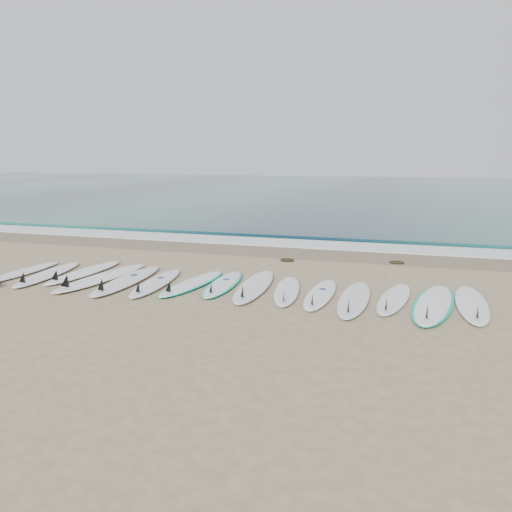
# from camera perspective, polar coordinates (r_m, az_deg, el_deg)

# --- Properties ---
(ground) EXTENTS (120.00, 120.00, 0.00)m
(ground) POSITION_cam_1_polar(r_m,az_deg,el_deg) (10.24, -3.96, -3.61)
(ground) COLOR #998463
(ocean) EXTENTS (120.00, 55.00, 0.03)m
(ocean) POSITION_cam_1_polar(r_m,az_deg,el_deg) (41.97, 12.30, 7.43)
(ocean) COLOR #1A4B4E
(ocean) RESTS_ON ground
(wet_sand_band) EXTENTS (120.00, 1.80, 0.01)m
(wet_sand_band) POSITION_cam_1_polar(r_m,az_deg,el_deg) (14.05, 2.04, 0.51)
(wet_sand_band) COLOR #72624B
(wet_sand_band) RESTS_ON ground
(foam_band) EXTENTS (120.00, 1.40, 0.04)m
(foam_band) POSITION_cam_1_polar(r_m,az_deg,el_deg) (15.38, 3.40, 1.49)
(foam_band) COLOR silver
(foam_band) RESTS_ON ground
(wave_crest) EXTENTS (120.00, 1.00, 0.10)m
(wave_crest) POSITION_cam_1_polar(r_m,az_deg,el_deg) (16.82, 4.62, 2.41)
(wave_crest) COLOR #1A4B4E
(wave_crest) RESTS_ON ground
(surfboard_0) EXTENTS (0.51, 2.36, 0.30)m
(surfboard_0) POSITION_cam_1_polar(r_m,az_deg,el_deg) (12.54, -25.27, -1.67)
(surfboard_0) COLOR white
(surfboard_0) RESTS_ON ground
(surfboard_1) EXTENTS (0.89, 2.60, 0.33)m
(surfboard_1) POSITION_cam_1_polar(r_m,az_deg,el_deg) (12.06, -22.80, -1.93)
(surfboard_1) COLOR white
(surfboard_1) RESTS_ON ground
(surfboard_2) EXTENTS (0.62, 2.59, 0.33)m
(surfboard_2) POSITION_cam_1_polar(r_m,az_deg,el_deg) (11.95, -19.18, -1.78)
(surfboard_2) COLOR white
(surfboard_2) RESTS_ON ground
(surfboard_3) EXTENTS (0.91, 2.95, 0.37)m
(surfboard_3) POSITION_cam_1_polar(r_m,az_deg,el_deg) (11.28, -17.41, -2.38)
(surfboard_3) COLOR white
(surfboard_3) RESTS_ON ground
(surfboard_4) EXTENTS (0.74, 2.84, 0.36)m
(surfboard_4) POSITION_cam_1_polar(r_m,az_deg,el_deg) (10.90, -14.65, -2.71)
(surfboard_4) COLOR white
(surfboard_4) RESTS_ON ground
(surfboard_5) EXTENTS (0.80, 2.55, 0.32)m
(surfboard_5) POSITION_cam_1_polar(r_m,az_deg,el_deg) (10.59, -11.45, -3.01)
(surfboard_5) COLOR white
(surfboard_5) RESTS_ON ground
(surfboard_6) EXTENTS (0.85, 2.46, 0.31)m
(surfboard_6) POSITION_cam_1_polar(r_m,az_deg,el_deg) (10.45, -7.37, -3.12)
(surfboard_6) COLOR white
(surfboard_6) RESTS_ON ground
(surfboard_7) EXTENTS (0.74, 2.35, 0.29)m
(surfboard_7) POSITION_cam_1_polar(r_m,az_deg,el_deg) (10.35, -3.82, -3.20)
(surfboard_7) COLOR white
(surfboard_7) RESTS_ON ground
(surfboard_8) EXTENTS (0.80, 2.81, 0.35)m
(surfboard_8) POSITION_cam_1_polar(r_m,az_deg,el_deg) (10.09, -0.26, -3.46)
(surfboard_8) COLOR white
(surfboard_8) RESTS_ON ground
(surfboard_9) EXTENTS (0.85, 2.36, 0.30)m
(surfboard_9) POSITION_cam_1_polar(r_m,az_deg,el_deg) (9.81, 3.54, -3.97)
(surfboard_9) COLOR white
(surfboard_9) RESTS_ON ground
(surfboard_10) EXTENTS (0.49, 2.35, 0.30)m
(surfboard_10) POSITION_cam_1_polar(r_m,az_deg,el_deg) (9.61, 7.33, -4.35)
(surfboard_10) COLOR white
(surfboard_10) RESTS_ON ground
(surfboard_11) EXTENTS (0.54, 2.59, 0.33)m
(surfboard_11) POSITION_cam_1_polar(r_m,az_deg,el_deg) (9.37, 11.13, -4.85)
(surfboard_11) COLOR silver
(surfboard_11) RESTS_ON ground
(surfboard_12) EXTENTS (0.77, 2.37, 0.30)m
(surfboard_12) POSITION_cam_1_polar(r_m,az_deg,el_deg) (9.58, 15.45, -4.74)
(surfboard_12) COLOR white
(surfboard_12) RESTS_ON ground
(surfboard_13) EXTENTS (1.06, 2.87, 0.36)m
(surfboard_13) POSITION_cam_1_polar(r_m,az_deg,el_deg) (9.46, 19.61, -5.18)
(surfboard_13) COLOR white
(surfboard_13) RESTS_ON ground
(surfboard_14) EXTENTS (0.59, 2.60, 0.33)m
(surfboard_14) POSITION_cam_1_polar(r_m,az_deg,el_deg) (9.68, 23.46, -5.07)
(surfboard_14) COLOR white
(surfboard_14) RESTS_ON ground
(seaweed_near) EXTENTS (0.36, 0.28, 0.07)m
(seaweed_near) POSITION_cam_1_polar(r_m,az_deg,el_deg) (12.81, 3.57, -0.43)
(seaweed_near) COLOR black
(seaweed_near) RESTS_ON ground
(seaweed_far) EXTENTS (0.37, 0.29, 0.07)m
(seaweed_far) POSITION_cam_1_polar(r_m,az_deg,el_deg) (12.95, 15.80, -0.70)
(seaweed_far) COLOR black
(seaweed_far) RESTS_ON ground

